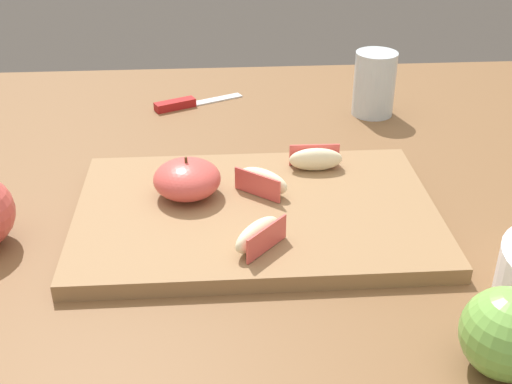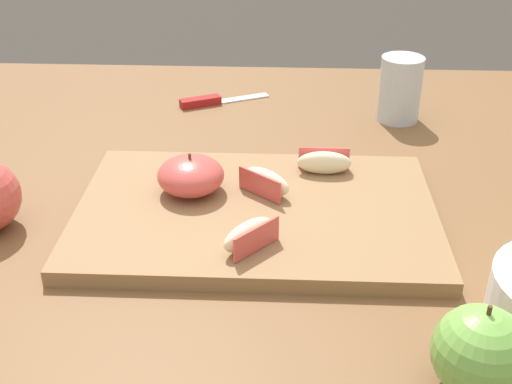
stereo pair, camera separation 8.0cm
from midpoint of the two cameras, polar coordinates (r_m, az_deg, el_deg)
The scene contains 9 objects.
dining_table at distance 0.95m, azimuth -6.80°, elevation -4.82°, with size 1.29×0.97×0.76m.
cutting_board at distance 0.81m, azimuth -2.81°, elevation -1.91°, with size 0.44×0.29×0.02m.
apple_half_skin_up at distance 0.83m, azimuth -8.69°, elevation 1.03°, with size 0.08×0.08×0.05m.
apple_wedge_front at distance 0.72m, azimuth -2.95°, elevation -3.80°, with size 0.07×0.07×0.03m.
apple_wedge_left at distance 0.89m, azimuth 2.57°, elevation 2.82°, with size 0.07×0.03×0.03m.
apple_wedge_back at distance 0.83m, azimuth -2.18°, elevation 0.86°, with size 0.07×0.06×0.03m.
paring_knife at distance 1.15m, azimuth -8.31°, elevation 7.46°, with size 0.15×0.09×0.01m.
whole_apple_granny_green at distance 0.61m, azimuth 17.28°, elevation -11.66°, with size 0.08×0.08×0.09m.
drinking_glass_water at distance 1.11m, azimuth 8.09°, elevation 9.14°, with size 0.07×0.07×0.10m.
Camera 1 is at (0.02, -0.78, 1.20)m, focal length 46.62 mm.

